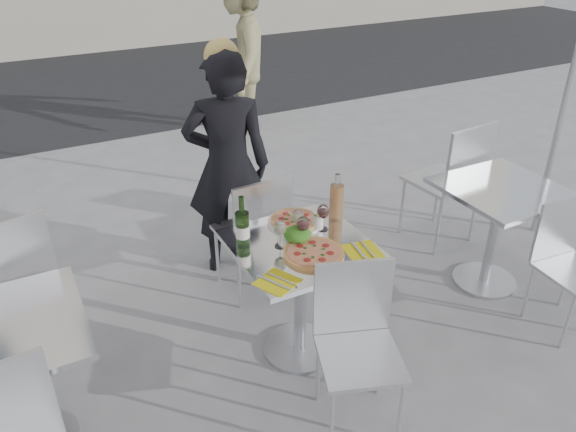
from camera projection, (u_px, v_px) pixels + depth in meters
name	position (u px, v px, depth m)	size (l,w,h in m)	color
ground	(299.00, 349.00, 3.39)	(80.00, 80.00, 0.00)	slate
street_asphalt	(92.00, 83.00, 8.42)	(24.00, 5.00, 0.00)	black
main_table	(300.00, 276.00, 3.13)	(0.72, 0.72, 0.75)	#B7BABF
side_table_left	(9.00, 366.00, 2.52)	(0.72, 0.72, 0.75)	#B7BABF
side_table_right	(497.00, 216.00, 3.74)	(0.72, 0.72, 0.75)	#B7BABF
chair_far	(256.00, 227.00, 3.63)	(0.43, 0.44, 0.90)	silver
chair_near	(356.00, 333.00, 2.75)	(0.51, 0.51, 0.87)	silver
side_chair_lfar	(8.00, 284.00, 2.97)	(0.56, 0.57, 1.01)	silver
side_chair_rfar	(454.00, 175.00, 4.18)	(0.50, 0.51, 1.00)	silver
side_chair_rnear	(567.00, 255.00, 3.42)	(0.40, 0.41, 0.82)	silver
woman_diner	(228.00, 167.00, 3.80)	(0.58, 0.38, 1.60)	black
pedestrian_b	(242.00, 53.00, 6.24)	(1.18, 0.68, 1.82)	#8D855B
pizza_near	(314.00, 253.00, 2.93)	(0.32, 0.32, 0.02)	#E4A859
pizza_far	(295.00, 221.00, 3.22)	(0.31, 0.31, 0.03)	white
salad_plate	(297.00, 236.00, 3.04)	(0.22, 0.22, 0.09)	white
wine_bottle	(242.00, 227.00, 2.96)	(0.07, 0.08, 0.29)	#2C531F
carafe	(336.00, 202.00, 3.21)	(0.08, 0.08, 0.29)	tan
sugar_shaker	(318.00, 220.00, 3.15)	(0.06, 0.06, 0.11)	white
wineglass_white_a	(280.00, 229.00, 2.96)	(0.07, 0.07, 0.16)	white
wineglass_white_b	(298.00, 217.00, 3.07)	(0.07, 0.07, 0.16)	white
wineglass_red_a	(303.00, 225.00, 3.00)	(0.07, 0.07, 0.16)	white
wineglass_red_b	(323.00, 212.00, 3.11)	(0.07, 0.07, 0.16)	white
napkin_left	(277.00, 282.00, 2.72)	(0.24, 0.24, 0.01)	yellow
napkin_right	(363.00, 251.00, 2.97)	(0.21, 0.21, 0.01)	yellow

